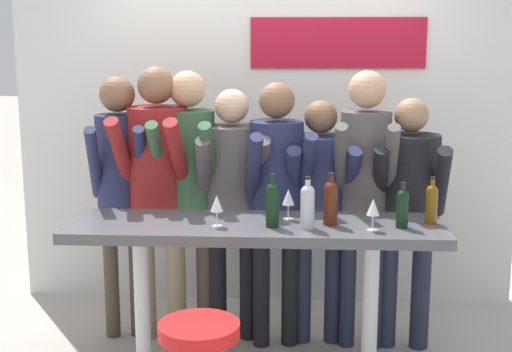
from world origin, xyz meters
name	(u,v)px	position (x,y,z in m)	size (l,w,h in m)	color
back_wall	(267,113)	(0.00, 1.42, 1.44)	(3.71, 0.12, 2.87)	silver
tasting_table	(255,251)	(0.00, 0.00, 0.81)	(2.11, 0.58, 0.97)	#4C4C51
person_far_left	(120,176)	(-0.91, 0.63, 1.11)	(0.42, 0.55, 1.75)	#473D33
person_left	(158,175)	(-0.66, 0.59, 1.12)	(0.49, 0.60, 1.81)	gray
person_center_left	(189,175)	(-0.46, 0.62, 1.12)	(0.41, 0.54, 1.78)	#473D33
person_center	(232,189)	(-0.18, 0.63, 1.03)	(0.49, 0.58, 1.67)	black
person_center_right	(277,185)	(0.10, 0.54, 1.07)	(0.46, 0.58, 1.72)	black
person_right	(320,197)	(0.38, 0.61, 0.98)	(0.47, 0.55, 1.60)	#23283D
person_far_right	(365,177)	(0.66, 0.54, 1.13)	(0.40, 0.54, 1.79)	#23283D
person_rightmost	(408,198)	(0.93, 0.56, 1.00)	(0.49, 0.57, 1.62)	#23283D
wine_bottle_0	(308,204)	(0.29, -0.10, 1.10)	(0.08, 0.08, 0.29)	#B7BCC1
wine_bottle_1	(272,203)	(0.10, -0.08, 1.11)	(0.07, 0.07, 0.30)	black
wine_bottle_2	(432,202)	(0.98, 0.04, 1.09)	(0.07, 0.07, 0.27)	brown
wine_bottle_3	(331,201)	(0.42, -0.02, 1.11)	(0.08, 0.08, 0.29)	#4C1E0F
wine_bottle_4	(402,207)	(0.80, -0.06, 1.09)	(0.07, 0.07, 0.25)	black
wine_glass_0	(288,198)	(0.18, 0.08, 1.10)	(0.07, 0.07, 0.18)	silver
wine_glass_1	(373,208)	(0.64, -0.13, 1.10)	(0.07, 0.07, 0.18)	silver
wine_glass_2	(217,204)	(-0.20, -0.09, 1.10)	(0.07, 0.07, 0.18)	silver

